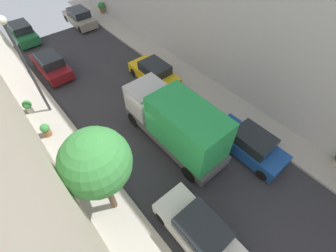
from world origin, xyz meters
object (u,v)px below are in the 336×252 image
at_px(potted_plant_3, 101,7).
at_px(delivery_truck, 176,123).
at_px(parked_car_left_3, 22,33).
at_px(parked_car_right_3, 80,18).
at_px(parked_car_left_2, 51,65).
at_px(parked_car_right_2, 154,73).
at_px(potted_plant_0, 28,106).
at_px(lamp_post, 22,57).
at_px(potted_plant_4, 46,130).
at_px(street_tree_0, 96,163).
at_px(parked_car_left_1, 199,231).
at_px(parked_car_right_1, 249,144).

bearing_deg(potted_plant_3, delivery_truck, -107.10).
xyz_separation_m(parked_car_left_3, parked_car_right_3, (5.40, -0.60, 0.00)).
bearing_deg(delivery_truck, parked_car_left_2, 103.32).
bearing_deg(parked_car_right_2, potted_plant_0, 162.40).
xyz_separation_m(delivery_truck, potted_plant_3, (5.65, 18.37, -1.03)).
xyz_separation_m(delivery_truck, lamp_post, (-4.60, 7.40, 2.36)).
bearing_deg(lamp_post, parked_car_right_3, 54.21).
distance_m(parked_car_right_2, potted_plant_3, 13.28).
bearing_deg(potted_plant_4, potted_plant_0, 92.44).
xyz_separation_m(parked_car_left_3, parked_car_right_2, (5.40, -12.69, 0.00)).
relative_size(parked_car_left_2, delivery_truck, 0.64).
xyz_separation_m(parked_car_right_2, street_tree_0, (-7.49, -6.39, 3.22)).
bearing_deg(parked_car_right_2, parked_car_left_1, -118.43).
height_order(delivery_truck, potted_plant_0, delivery_truck).
xyz_separation_m(parked_car_left_2, street_tree_0, (-2.09, -12.37, 3.22)).
distance_m(delivery_truck, potted_plant_0, 9.90).
relative_size(parked_car_right_2, potted_plant_4, 4.80).
relative_size(parked_car_left_2, parked_car_right_3, 1.00).
xyz_separation_m(parked_car_left_1, parked_car_left_3, (0.00, 22.67, 0.00)).
xyz_separation_m(parked_car_right_3, lamp_post, (-7.30, -10.12, 3.43)).
height_order(parked_car_right_3, potted_plant_0, parked_car_right_3).
distance_m(parked_car_right_1, parked_car_right_2, 8.53).
relative_size(parked_car_left_1, parked_car_left_2, 1.00).
bearing_deg(parked_car_left_2, potted_plant_3, 39.81).
relative_size(parked_car_left_1, street_tree_0, 0.82).
bearing_deg(delivery_truck, parked_car_right_2, 63.55).
height_order(parked_car_left_3, parked_car_right_2, same).
bearing_deg(street_tree_0, potted_plant_4, 96.54).
relative_size(parked_car_left_2, potted_plant_4, 4.80).
bearing_deg(parked_car_left_2, street_tree_0, -99.58).
distance_m(potted_plant_4, lamp_post, 4.17).
relative_size(parked_car_left_2, street_tree_0, 0.82).
bearing_deg(parked_car_left_3, street_tree_0, -96.24).
bearing_deg(parked_car_left_3, potted_plant_3, 1.72).
xyz_separation_m(parked_car_right_1, lamp_post, (-7.30, 10.51, 3.43)).
distance_m(street_tree_0, lamp_post, 8.37).
xyz_separation_m(parked_car_left_1, delivery_truck, (2.70, 4.55, 1.07)).
xyz_separation_m(potted_plant_0, lamp_post, (1.03, -0.67, 3.50)).
xyz_separation_m(parked_car_left_1, potted_plant_0, (-2.93, 12.62, -0.08)).
relative_size(parked_car_right_1, street_tree_0, 0.82).
bearing_deg(potted_plant_0, parked_car_right_2, -17.60).
height_order(parked_car_left_1, street_tree_0, street_tree_0).
distance_m(parked_car_right_1, delivery_truck, 4.25).
xyz_separation_m(street_tree_0, potted_plant_0, (-0.84, 9.03, -3.30)).
bearing_deg(delivery_truck, street_tree_0, -168.61).
bearing_deg(parked_car_right_1, parked_car_right_2, 90.00).
height_order(parked_car_right_3, street_tree_0, street_tree_0).
xyz_separation_m(street_tree_0, potted_plant_3, (10.44, 19.33, -3.18)).
xyz_separation_m(parked_car_left_2, potted_plant_4, (-2.81, -6.04, -0.11)).
distance_m(parked_car_right_3, potted_plant_3, 3.07).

